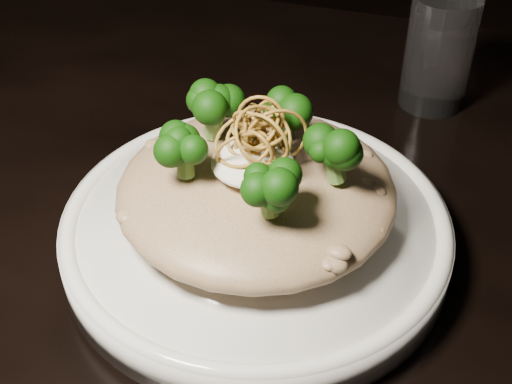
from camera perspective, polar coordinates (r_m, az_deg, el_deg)
table at (r=0.62m, az=5.88°, el=-9.26°), size 1.10×0.80×0.75m
plate at (r=0.54m, az=0.00°, el=-3.27°), size 0.29×0.29×0.03m
risotto at (r=0.52m, az=0.03°, el=0.18°), size 0.21×0.21×0.05m
broccoli at (r=0.49m, az=0.12°, el=4.44°), size 0.14×0.14×0.05m
cheese at (r=0.49m, az=-0.26°, el=2.39°), size 0.06×0.06×0.02m
shallots at (r=0.48m, az=0.54°, el=5.30°), size 0.06×0.06×0.04m
drinking_glass at (r=0.71m, az=14.42°, el=10.84°), size 0.08×0.08×0.11m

